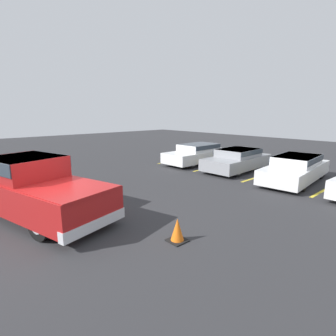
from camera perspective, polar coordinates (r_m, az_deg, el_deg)
name	(u,v)px	position (r m, az deg, el deg)	size (l,w,h in m)	color
ground_plane	(56,227)	(8.08, -23.29, -11.67)	(60.00, 60.00, 0.00)	#2D2D30
stall_stripe_a	(181,160)	(17.58, 2.87, 1.81)	(0.12, 4.04, 0.01)	yellow
stall_stripe_b	(217,166)	(15.66, 10.54, 0.35)	(0.12, 4.04, 0.01)	yellow
stall_stripe_c	(264,175)	(14.10, 20.12, -1.47)	(0.12, 4.04, 0.01)	yellow
stall_stripe_d	(329,187)	(13.05, 31.65, -3.60)	(0.12, 4.04, 0.01)	yellow
pickup_truck	(32,187)	(8.94, -27.41, -3.73)	(5.94, 3.32, 1.81)	#A51919
parked_sedan_a	(198,153)	(16.33, 6.47, 3.25)	(1.89, 4.57, 1.20)	silver
parked_sedan_b	(237,159)	(14.67, 14.85, 1.88)	(1.99, 4.33, 1.19)	gray
parked_sedan_c	(296,168)	(13.29, 26.04, 0.04)	(2.14, 4.91, 1.19)	silver
traffic_cone	(177,231)	(6.60, 2.05, -13.48)	(0.45, 0.45, 0.59)	black
wheel_stop_curb	(256,162)	(17.44, 18.55, 1.34)	(1.89, 0.20, 0.14)	#B7B2A8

